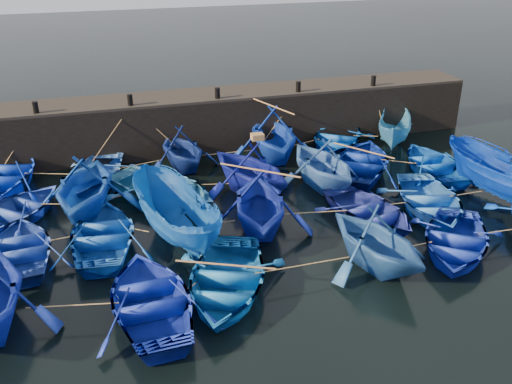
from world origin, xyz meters
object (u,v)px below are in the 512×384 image
object	(u,v)px
wooden_crate	(257,137)
boat_8	(163,189)
boat_0	(1,175)
boat_13	(22,248)

from	to	relation	value
wooden_crate	boat_8	bearing A→B (deg)	175.22
boat_0	wooden_crate	size ratio (longest dim) A/B	11.71
boat_8	wooden_crate	size ratio (longest dim) A/B	10.59
boat_0	wooden_crate	distance (m)	10.79
boat_0	boat_8	world-z (taller)	boat_0
boat_8	boat_13	bearing A→B (deg)	172.28
boat_0	boat_8	size ratio (longest dim) A/B	1.11
boat_13	boat_8	bearing A→B (deg)	-154.83
wooden_crate	boat_13	bearing A→B (deg)	-162.87
boat_8	wooden_crate	xyz separation A→B (m)	(3.80, -0.32, 1.90)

